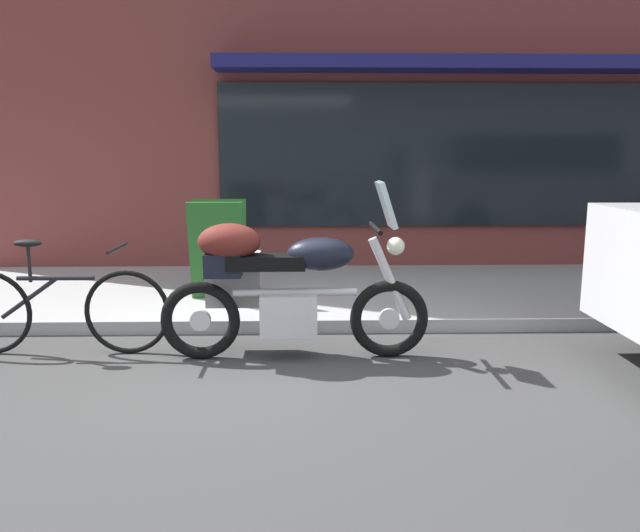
% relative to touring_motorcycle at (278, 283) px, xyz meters
% --- Properties ---
extents(ground_plane, '(80.00, 80.00, 0.00)m').
position_rel_touring_motorcycle_xyz_m(ground_plane, '(-0.20, -0.44, -0.60)').
color(ground_plane, '#3B3B3B').
extents(touring_motorcycle, '(2.10, 0.66, 1.39)m').
position_rel_touring_motorcycle_xyz_m(touring_motorcycle, '(0.00, 0.00, 0.00)').
color(touring_motorcycle, black).
rests_on(touring_motorcycle, ground_plane).
extents(parked_bicycle, '(1.78, 0.48, 0.93)m').
position_rel_touring_motorcycle_xyz_m(parked_bicycle, '(-1.77, 0.11, -0.22)').
color(parked_bicycle, black).
rests_on(parked_bicycle, ground_plane).
extents(sandwich_board_sign, '(0.55, 0.42, 1.00)m').
position_rel_touring_motorcycle_xyz_m(sandwich_board_sign, '(-0.67, 1.54, 0.03)').
color(sandwich_board_sign, '#1E511E').
rests_on(sandwich_board_sign, sidewalk_curb).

